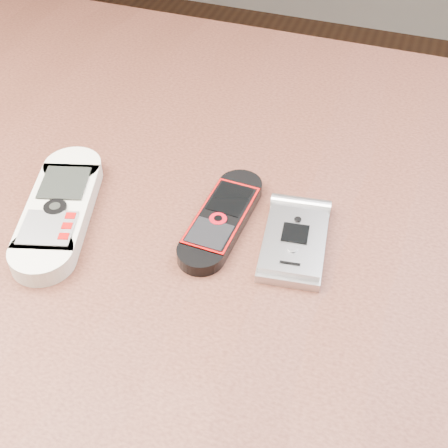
{
  "coord_description": "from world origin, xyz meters",
  "views": [
    {
      "loc": [
        0.14,
        -0.39,
        1.15
      ],
      "look_at": [
        0.01,
        0.0,
        0.76
      ],
      "focal_mm": 50.0,
      "sensor_mm": 36.0,
      "label": 1
    }
  ],
  "objects_px": {
    "nokia_black_red": "(222,219)",
    "table": "(219,303)",
    "nokia_white": "(59,210)",
    "motorola_razr": "(294,241)"
  },
  "relations": [
    {
      "from": "table",
      "to": "nokia_black_red",
      "type": "distance_m",
      "value": 0.11
    },
    {
      "from": "table",
      "to": "nokia_white",
      "type": "relative_size",
      "value": 6.84
    },
    {
      "from": "table",
      "to": "nokia_black_red",
      "type": "height_order",
      "value": "nokia_black_red"
    },
    {
      "from": "nokia_white",
      "to": "motorola_razr",
      "type": "relative_size",
      "value": 1.62
    },
    {
      "from": "table",
      "to": "nokia_white",
      "type": "xyz_separation_m",
      "value": [
        -0.15,
        -0.03,
        0.12
      ]
    },
    {
      "from": "table",
      "to": "nokia_white",
      "type": "bearing_deg",
      "value": -167.43
    },
    {
      "from": "nokia_white",
      "to": "motorola_razr",
      "type": "bearing_deg",
      "value": -7.29
    },
    {
      "from": "nokia_black_red",
      "to": "table",
      "type": "bearing_deg",
      "value": -83.98
    },
    {
      "from": "nokia_white",
      "to": "nokia_black_red",
      "type": "height_order",
      "value": "nokia_white"
    },
    {
      "from": "nokia_white",
      "to": "nokia_black_red",
      "type": "relative_size",
      "value": 1.26
    }
  ]
}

